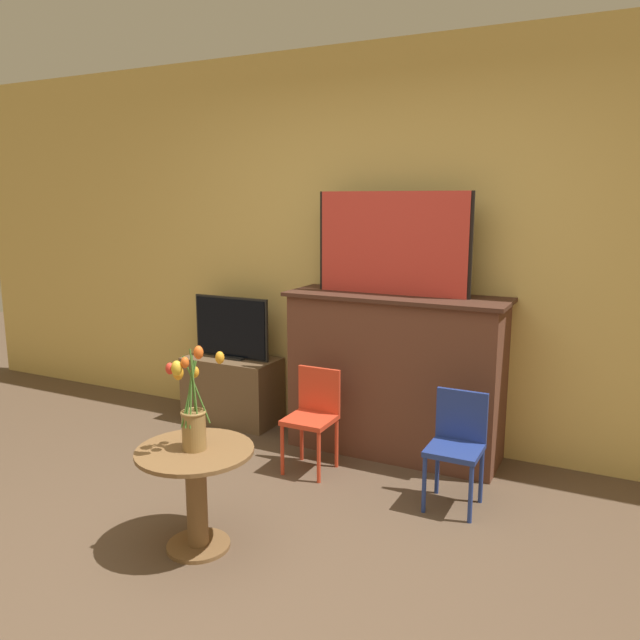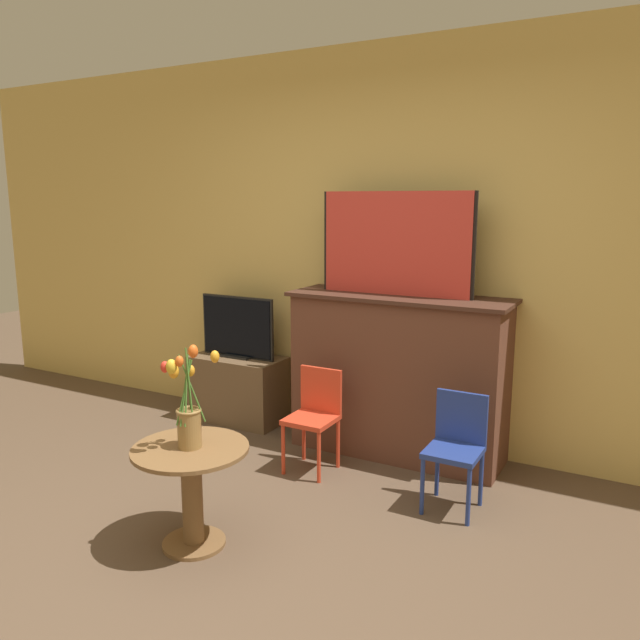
{
  "view_description": "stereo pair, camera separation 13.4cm",
  "coord_description": "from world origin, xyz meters",
  "px_view_note": "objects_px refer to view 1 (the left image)",
  "views": [
    {
      "loc": [
        1.51,
        -1.91,
        1.68
      ],
      "look_at": [
        -0.06,
        1.21,
        1.0
      ],
      "focal_mm": 35.0,
      "sensor_mm": 36.0,
      "label": 1
    },
    {
      "loc": [
        1.63,
        -1.85,
        1.68
      ],
      "look_at": [
        -0.06,
        1.21,
        1.0
      ],
      "focal_mm": 35.0,
      "sensor_mm": 36.0,
      "label": 2
    }
  ],
  "objects_px": {
    "tv_monitor": "(231,328)",
    "chair_red": "(313,412)",
    "painting": "(392,243)",
    "chair_blue": "(457,441)",
    "vase_tulips": "(193,414)"
  },
  "relations": [
    {
      "from": "painting",
      "to": "chair_red",
      "type": "xyz_separation_m",
      "value": [
        -0.32,
        -0.48,
        -1.03
      ]
    },
    {
      "from": "chair_red",
      "to": "vase_tulips",
      "type": "relative_size",
      "value": 1.23
    },
    {
      "from": "vase_tulips",
      "to": "tv_monitor",
      "type": "bearing_deg",
      "value": 118.82
    },
    {
      "from": "painting",
      "to": "vase_tulips",
      "type": "xyz_separation_m",
      "value": [
        -0.4,
        -1.57,
        -0.71
      ]
    },
    {
      "from": "tv_monitor",
      "to": "chair_red",
      "type": "bearing_deg",
      "value": -27.61
    },
    {
      "from": "painting",
      "to": "vase_tulips",
      "type": "bearing_deg",
      "value": -104.25
    },
    {
      "from": "tv_monitor",
      "to": "vase_tulips",
      "type": "bearing_deg",
      "value": -61.18
    },
    {
      "from": "chair_red",
      "to": "vase_tulips",
      "type": "height_order",
      "value": "vase_tulips"
    },
    {
      "from": "painting",
      "to": "chair_blue",
      "type": "distance_m",
      "value": 1.32
    },
    {
      "from": "vase_tulips",
      "to": "chair_red",
      "type": "bearing_deg",
      "value": 85.85
    },
    {
      "from": "painting",
      "to": "tv_monitor",
      "type": "relative_size",
      "value": 1.63
    },
    {
      "from": "painting",
      "to": "chair_blue",
      "type": "bearing_deg",
      "value": -42.35
    },
    {
      "from": "tv_monitor",
      "to": "chair_blue",
      "type": "distance_m",
      "value": 1.99
    },
    {
      "from": "painting",
      "to": "tv_monitor",
      "type": "height_order",
      "value": "painting"
    },
    {
      "from": "painting",
      "to": "chair_red",
      "type": "bearing_deg",
      "value": -123.45
    }
  ]
}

